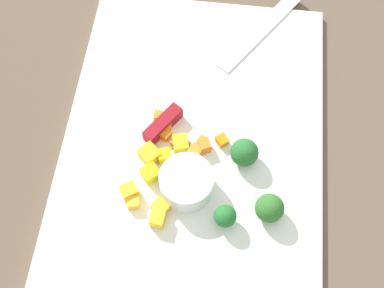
% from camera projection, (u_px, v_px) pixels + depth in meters
% --- Properties ---
extents(ground_plane, '(4.00, 4.00, 0.00)m').
position_uv_depth(ground_plane, '(192.00, 151.00, 0.67)').
color(ground_plane, brown).
extents(cutting_board, '(0.52, 0.36, 0.01)m').
position_uv_depth(cutting_board, '(192.00, 149.00, 0.67)').
color(cutting_board, white).
rests_on(cutting_board, ground_plane).
extents(prep_bowl, '(0.07, 0.07, 0.04)m').
position_uv_depth(prep_bowl, '(189.00, 183.00, 0.62)').
color(prep_bowl, white).
rests_on(prep_bowl, cutting_board).
extents(chef_knife, '(0.31, 0.22, 0.02)m').
position_uv_depth(chef_knife, '(202.00, 87.00, 0.70)').
color(chef_knife, silver).
rests_on(chef_knife, cutting_board).
extents(carrot_dice_0, '(0.02, 0.02, 0.01)m').
position_uv_depth(carrot_dice_0, '(165.00, 126.00, 0.67)').
color(carrot_dice_0, orange).
rests_on(carrot_dice_0, cutting_board).
extents(carrot_dice_1, '(0.02, 0.02, 0.01)m').
position_uv_depth(carrot_dice_1, '(203.00, 141.00, 0.66)').
color(carrot_dice_1, orange).
rests_on(carrot_dice_1, cutting_board).
extents(carrot_dice_2, '(0.02, 0.02, 0.01)m').
position_uv_depth(carrot_dice_2, '(176.00, 142.00, 0.66)').
color(carrot_dice_2, orange).
rests_on(carrot_dice_2, cutting_board).
extents(carrot_dice_3, '(0.02, 0.02, 0.02)m').
position_uv_depth(carrot_dice_3, '(204.00, 149.00, 0.65)').
color(carrot_dice_3, orange).
rests_on(carrot_dice_3, cutting_board).
extents(carrot_dice_4, '(0.02, 0.02, 0.01)m').
position_uv_depth(carrot_dice_4, '(222.00, 140.00, 0.66)').
color(carrot_dice_4, orange).
rests_on(carrot_dice_4, cutting_board).
extents(carrot_dice_5, '(0.01, 0.01, 0.01)m').
position_uv_depth(carrot_dice_5, '(185.00, 145.00, 0.66)').
color(carrot_dice_5, orange).
rests_on(carrot_dice_5, cutting_board).
extents(carrot_dice_6, '(0.01, 0.01, 0.01)m').
position_uv_depth(carrot_dice_6, '(158.00, 116.00, 0.68)').
color(carrot_dice_6, orange).
rests_on(carrot_dice_6, cutting_board).
extents(carrot_dice_7, '(0.02, 0.02, 0.01)m').
position_uv_depth(carrot_dice_7, '(166.00, 135.00, 0.66)').
color(carrot_dice_7, orange).
rests_on(carrot_dice_7, cutting_board).
extents(carrot_dice_8, '(0.02, 0.02, 0.02)m').
position_uv_depth(carrot_dice_8, '(195.00, 152.00, 0.65)').
color(carrot_dice_8, orange).
rests_on(carrot_dice_8, cutting_board).
extents(pepper_dice_0, '(0.03, 0.03, 0.01)m').
position_uv_depth(pepper_dice_0, '(161.00, 207.00, 0.62)').
color(pepper_dice_0, yellow).
rests_on(pepper_dice_0, cutting_board).
extents(pepper_dice_1, '(0.02, 0.02, 0.02)m').
position_uv_depth(pepper_dice_1, '(165.00, 156.00, 0.65)').
color(pepper_dice_1, yellow).
rests_on(pepper_dice_1, cutting_board).
extents(pepper_dice_2, '(0.02, 0.02, 0.01)m').
position_uv_depth(pepper_dice_2, '(133.00, 203.00, 0.62)').
color(pepper_dice_2, yellow).
rests_on(pepper_dice_2, cutting_board).
extents(pepper_dice_3, '(0.03, 0.03, 0.02)m').
position_uv_depth(pepper_dice_3, '(150.00, 155.00, 0.65)').
color(pepper_dice_3, yellow).
rests_on(pepper_dice_3, cutting_board).
extents(pepper_dice_4, '(0.02, 0.02, 0.02)m').
position_uv_depth(pepper_dice_4, '(158.00, 219.00, 0.61)').
color(pepper_dice_4, yellow).
rests_on(pepper_dice_4, cutting_board).
extents(pepper_dice_5, '(0.03, 0.03, 0.02)m').
position_uv_depth(pepper_dice_5, '(150.00, 174.00, 0.63)').
color(pepper_dice_5, yellow).
rests_on(pepper_dice_5, cutting_board).
extents(pepper_dice_6, '(0.03, 0.03, 0.02)m').
position_uv_depth(pepper_dice_6, '(129.00, 191.00, 0.62)').
color(pepper_dice_6, yellow).
rests_on(pepper_dice_6, cutting_board).
extents(pepper_dice_7, '(0.03, 0.02, 0.02)m').
position_uv_depth(pepper_dice_7, '(180.00, 146.00, 0.65)').
color(pepper_dice_7, yellow).
rests_on(pepper_dice_7, cutting_board).
extents(broccoli_floret_0, '(0.04, 0.04, 0.04)m').
position_uv_depth(broccoli_floret_0, '(269.00, 208.00, 0.60)').
color(broccoli_floret_0, '#91AC58').
rests_on(broccoli_floret_0, cutting_board).
extents(broccoli_floret_1, '(0.04, 0.04, 0.04)m').
position_uv_depth(broccoli_floret_1, '(244.00, 153.00, 0.64)').
color(broccoli_floret_1, '#80B559').
rests_on(broccoli_floret_1, cutting_board).
extents(broccoli_floret_2, '(0.03, 0.03, 0.03)m').
position_uv_depth(broccoli_floret_2, '(225.00, 216.00, 0.60)').
color(broccoli_floret_2, '#98BB68').
rests_on(broccoli_floret_2, cutting_board).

